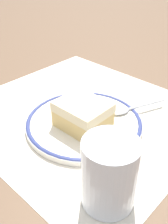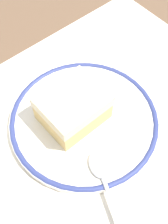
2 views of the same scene
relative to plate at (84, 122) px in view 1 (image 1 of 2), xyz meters
The scene contains 7 objects.
ground_plane 0.04m from the plate, 137.47° to the left, with size 2.40×2.40×0.00m, color brown.
placemat 0.04m from the plate, 137.47° to the left, with size 0.45×0.42×0.00m, color beige.
plate is the anchor object (origin of this frame).
cake_slice 0.03m from the plate, 54.24° to the right, with size 0.09×0.08×0.05m.
spoon 0.09m from the plate, 64.93° to the left, with size 0.06×0.12×0.01m.
cup 0.18m from the plate, 35.87° to the right, with size 0.07×0.07×0.10m.
napkin 0.18m from the plate, 119.80° to the left, with size 0.14×0.11×0.00m, color white.
Camera 1 is at (0.31, -0.32, 0.30)m, focal length 42.02 mm.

